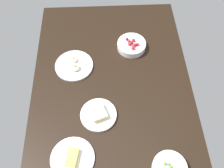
{
  "coord_description": "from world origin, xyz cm",
  "views": [
    {
      "loc": [
        -73.89,
        3.38,
        122.57
      ],
      "look_at": [
        0.0,
        0.0,
        6.0
      ],
      "focal_mm": 40.28,
      "sensor_mm": 36.0,
      "label": 1
    }
  ],
  "objects_px": {
    "bowl_berries": "(132,45)",
    "plate_cheese": "(72,158)",
    "bowl_peas": "(169,168)",
    "plate_sandwich": "(98,114)",
    "plate_eggs": "(74,65)"
  },
  "relations": [
    {
      "from": "plate_cheese",
      "to": "bowl_berries",
      "type": "bearing_deg",
      "value": -26.67
    },
    {
      "from": "plate_sandwich",
      "to": "bowl_peas",
      "type": "bearing_deg",
      "value": -132.41
    },
    {
      "from": "plate_sandwich",
      "to": "plate_cheese",
      "type": "height_order",
      "value": "plate_sandwich"
    },
    {
      "from": "plate_eggs",
      "to": "plate_cheese",
      "type": "height_order",
      "value": "plate_eggs"
    },
    {
      "from": "plate_eggs",
      "to": "bowl_berries",
      "type": "distance_m",
      "value": 0.37
    },
    {
      "from": "bowl_peas",
      "to": "plate_sandwich",
      "type": "height_order",
      "value": "bowl_peas"
    },
    {
      "from": "plate_eggs",
      "to": "bowl_peas",
      "type": "bearing_deg",
      "value": -143.5
    },
    {
      "from": "bowl_peas",
      "to": "plate_sandwich",
      "type": "bearing_deg",
      "value": 47.59
    },
    {
      "from": "bowl_peas",
      "to": "plate_eggs",
      "type": "xyz_separation_m",
      "value": [
        0.61,
        0.45,
        -0.02
      ]
    },
    {
      "from": "bowl_berries",
      "to": "plate_cheese",
      "type": "height_order",
      "value": "bowl_berries"
    },
    {
      "from": "bowl_berries",
      "to": "plate_cheese",
      "type": "relative_size",
      "value": 0.83
    },
    {
      "from": "bowl_peas",
      "to": "plate_eggs",
      "type": "height_order",
      "value": "bowl_peas"
    },
    {
      "from": "bowl_peas",
      "to": "plate_cheese",
      "type": "xyz_separation_m",
      "value": [
        0.07,
        0.44,
        -0.02
      ]
    },
    {
      "from": "plate_eggs",
      "to": "plate_sandwich",
      "type": "relative_size",
      "value": 1.17
    },
    {
      "from": "plate_sandwich",
      "to": "plate_eggs",
      "type": "bearing_deg",
      "value": 22.89
    }
  ]
}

